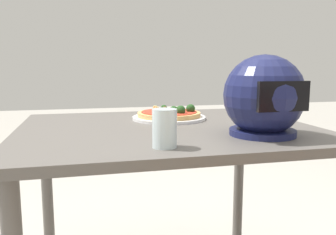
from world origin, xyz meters
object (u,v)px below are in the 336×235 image
object	(u,v)px
dining_table	(167,150)
drinking_glass	(165,128)
pizza	(170,113)
motorcycle_helmet	(264,97)

from	to	relation	value
dining_table	drinking_glass	bearing A→B (deg)	75.65
pizza	motorcycle_helmet	size ratio (longest dim) A/B	1.02
dining_table	drinking_glass	distance (m)	0.38
pizza	drinking_glass	bearing A→B (deg)	74.47
dining_table	pizza	bearing A→B (deg)	-107.87
drinking_glass	motorcycle_helmet	bearing A→B (deg)	-165.13
dining_table	drinking_glass	size ratio (longest dim) A/B	10.02
pizza	motorcycle_helmet	world-z (taller)	motorcycle_helmet
motorcycle_helmet	drinking_glass	bearing A→B (deg)	14.87
dining_table	drinking_glass	xyz separation A→B (m)	(0.09, 0.33, 0.15)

